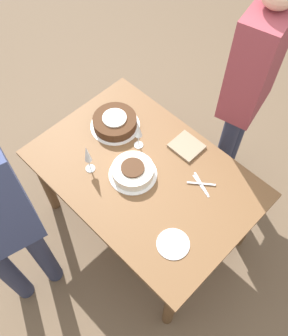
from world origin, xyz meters
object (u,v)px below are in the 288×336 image
person_cutting (251,80)px  cake_front_chocolate (115,122)px  wine_glass_near (138,131)px  wine_glass_far (87,155)px  cake_center_white (133,171)px

person_cutting → cake_front_chocolate: bearing=-50.4°
wine_glass_near → wine_glass_far: wine_glass_far is taller
person_cutting → wine_glass_near: bearing=-36.4°
cake_center_white → cake_front_chocolate: size_ratio=0.90×
cake_center_white → person_cutting: bearing=-101.0°
wine_glass_near → wine_glass_far: bearing=76.0°
cake_center_white → cake_front_chocolate: bearing=-27.0°
wine_glass_near → wine_glass_far: 0.34m
cake_front_chocolate → wine_glass_far: size_ratio=1.43×
wine_glass_near → person_cutting: bearing=-113.7°
cake_front_chocolate → wine_glass_near: 0.25m
cake_front_chocolate → wine_glass_near: size_ratio=1.49×
wine_glass_near → person_cutting: person_cutting is taller
wine_glass_far → person_cutting: (-0.38, -1.00, 0.15)m
cake_front_chocolate → wine_glass_near: (-0.22, 0.00, 0.11)m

